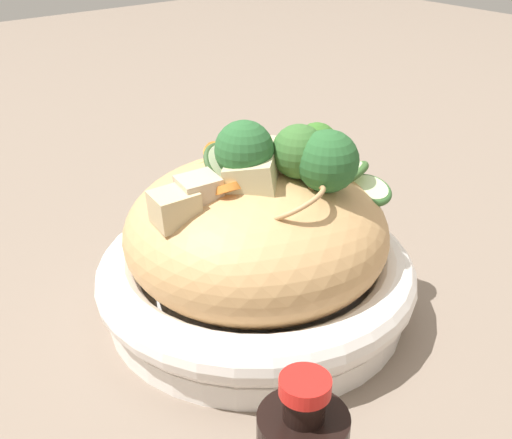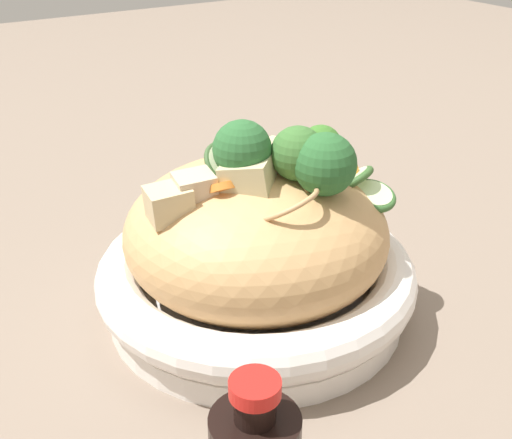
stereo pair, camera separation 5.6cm
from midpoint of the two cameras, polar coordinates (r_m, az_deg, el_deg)
name	(u,v)px [view 1 (the left image)]	position (r m, az deg, el deg)	size (l,w,h in m)	color
ground_plane	(256,309)	(0.61, -2.66, -7.87)	(3.00, 3.00, 0.00)	#7B6B5C
serving_bowl	(256,280)	(0.59, -2.72, -5.41)	(0.28, 0.28, 0.06)	white
noodle_heap	(256,231)	(0.56, -2.85, -1.13)	(0.23, 0.23, 0.13)	tan
broccoli_florets	(296,155)	(0.52, 0.41, 5.62)	(0.13, 0.11, 0.07)	#8CAD72
carrot_coins	(261,168)	(0.55, -2.44, 4.42)	(0.15, 0.11, 0.04)	orange
zucchini_slices	(319,177)	(0.56, 2.64, 3.62)	(0.15, 0.11, 0.05)	beige
chicken_chunks	(230,181)	(0.52, -5.34, 3.32)	(0.14, 0.07, 0.04)	#C7BD8C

